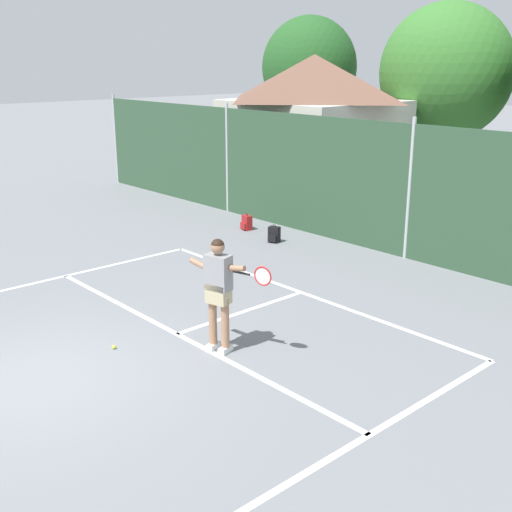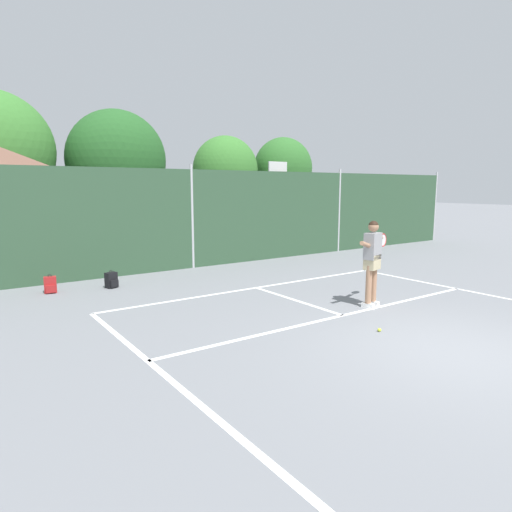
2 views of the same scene
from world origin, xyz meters
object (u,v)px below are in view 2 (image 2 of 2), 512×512
object	(u,v)px
basketball_hoop	(277,193)
tennis_ball	(379,330)
backpack_black	(112,280)
tennis_player	(372,256)
backpack_red	(50,285)

from	to	relation	value
basketball_hoop	tennis_ball	distance (m)	10.75
tennis_ball	backpack_black	world-z (taller)	backpack_black
tennis_player	tennis_ball	xyz separation A→B (m)	(-1.20, -1.23, -1.08)
tennis_ball	basketball_hoop	bearing A→B (deg)	62.28
tennis_ball	backpack_black	xyz separation A→B (m)	(-2.82, 6.25, 0.16)
tennis_ball	tennis_player	bearing A→B (deg)	45.72
basketball_hoop	backpack_red	xyz separation A→B (m)	(-9.10, -2.76, -2.12)
backpack_red	backpack_black	distance (m)	1.42
backpack_red	tennis_ball	bearing A→B (deg)	-57.22
backpack_black	basketball_hoop	bearing A→B (deg)	21.61
basketball_hoop	backpack_red	world-z (taller)	basketball_hoop
basketball_hoop	tennis_ball	bearing A→B (deg)	-117.72
tennis_player	tennis_ball	distance (m)	2.03
basketball_hoop	tennis_player	size ratio (longest dim) A/B	1.91
tennis_player	backpack_black	world-z (taller)	tennis_player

